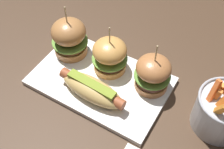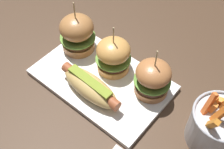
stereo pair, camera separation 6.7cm
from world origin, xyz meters
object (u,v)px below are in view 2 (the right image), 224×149
Objects in this scene: platter_main at (102,80)px; hot_dog at (90,86)px; slider_left at (77,33)px; slider_center at (114,55)px; slider_right at (153,78)px; fries_bucket at (217,126)px.

hot_dog reaches higher than platter_main.
platter_main is at bearing -19.27° from slider_left.
platter_main is at bearing -90.80° from slider_center.
slider_right is 0.17m from fries_bucket.
slider_center reaches higher than hot_dog.
platter_main is at bearing 100.06° from hot_dog.
slider_center is at bearing -179.04° from slider_right.
slider_center reaches higher than platter_main.
platter_main is 0.29m from fries_bucket.
slider_left reaches higher than slider_center.
slider_left is (-0.13, 0.09, 0.03)m from hot_dog.
slider_left reaches higher than slider_right.
hot_dog is 0.29m from fries_bucket.
slider_right is (0.23, 0.01, -0.01)m from slider_left.
slider_center is 0.11m from slider_right.
slider_right is (0.11, 0.10, 0.02)m from hot_dog.
fries_bucket reaches higher than platter_main.
slider_center is (0.00, 0.04, 0.05)m from platter_main.
slider_center is (-0.01, 0.10, 0.02)m from hot_dog.
fries_bucket is at bearing -3.56° from slider_right.
slider_center is 0.95× the size of fries_bucket.
fries_bucket is (0.28, 0.04, 0.04)m from platter_main.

